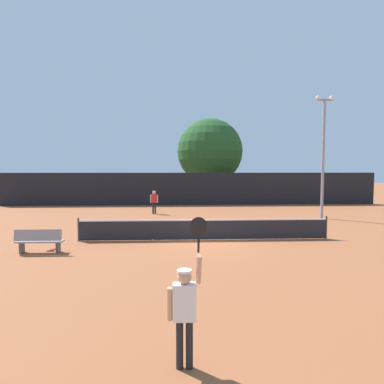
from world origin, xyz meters
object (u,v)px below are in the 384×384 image
object	(u,v)px
light_pole	(323,149)
player_serving	(185,303)
player_receiving	(154,200)
parked_car_near	(113,192)
spare_racket	(53,249)
courtside_bench	(39,241)
large_tree	(210,151)
parked_car_mid	(163,190)
tennis_ball	(153,240)
parked_car_far	(276,191)

from	to	relation	value
light_pole	player_serving	bearing A→B (deg)	-120.19
player_receiving	parked_car_near	size ratio (longest dim) A/B	0.39
spare_racket	player_serving	bearing A→B (deg)	-58.64
parked_car_near	courtside_bench	bearing A→B (deg)	-84.85
parked_car_near	large_tree	bearing A→B (deg)	0.52
parked_car_near	parked_car_mid	distance (m)	5.78
light_pole	parked_car_mid	bearing A→B (deg)	122.78
courtside_bench	parked_car_near	bearing A→B (deg)	93.23
player_receiving	courtside_bench	distance (m)	11.93
courtside_bench	light_pole	world-z (taller)	light_pole
player_receiving	spare_racket	world-z (taller)	player_receiving
courtside_bench	player_serving	bearing A→B (deg)	-55.32
parked_car_mid	light_pole	bearing A→B (deg)	-59.29
spare_racket	large_tree	xyz separation A→B (m)	(8.70, 22.35, 5.10)
player_receiving	tennis_ball	world-z (taller)	player_receiving
player_receiving	spare_racket	bearing A→B (deg)	72.25
tennis_ball	parked_car_mid	distance (m)	23.61
player_receiving	courtside_bench	xyz separation A→B (m)	(-3.77, -11.30, -0.53)
tennis_ball	spare_racket	size ratio (longest dim) A/B	0.13
tennis_ball	large_tree	size ratio (longest dim) A/B	0.01
courtside_bench	parked_car_mid	world-z (taller)	parked_car_mid
player_serving	courtside_bench	xyz separation A→B (m)	(-5.47, 7.91, -0.62)
large_tree	light_pole	bearing A→B (deg)	-67.57
large_tree	parked_car_far	xyz separation A→B (m)	(7.40, 0.56, -4.34)
spare_racket	courtside_bench	distance (m)	0.78
large_tree	parked_car_mid	distance (m)	7.29
player_serving	parked_car_far	bearing A→B (deg)	70.75
tennis_ball	spare_racket	distance (m)	4.25
spare_racket	light_pole	size ratio (longest dim) A/B	0.06
light_pole	parked_car_far	world-z (taller)	light_pole
parked_car_near	player_receiving	bearing A→B (deg)	-64.88
light_pole	large_tree	size ratio (longest dim) A/B	0.93
parked_car_near	player_serving	bearing A→B (deg)	-75.76
courtside_bench	player_receiving	bearing A→B (deg)	71.56
player_receiving	light_pole	bearing A→B (deg)	165.73
player_receiving	courtside_bench	world-z (taller)	player_receiving
parked_car_near	light_pole	bearing A→B (deg)	-40.13
courtside_bench	parked_car_mid	xyz separation A→B (m)	(3.88, 25.69, 0.30)
player_serving	parked_car_near	world-z (taller)	player_serving
player_receiving	large_tree	distance (m)	13.37
large_tree	parked_car_mid	size ratio (longest dim) A/B	2.02
tennis_ball	parked_car_near	bearing A→B (deg)	104.87
courtside_bench	parked_car_far	bearing A→B (deg)	55.00
parked_car_far	light_pole	bearing A→B (deg)	-88.59
large_tree	spare_racket	bearing A→B (deg)	-111.27
player_receiving	courtside_bench	bearing A→B (deg)	71.56
spare_racket	parked_car_near	xyz separation A→B (m)	(-1.63, 22.61, 0.76)
tennis_ball	light_pole	world-z (taller)	light_pole
player_receiving	light_pole	world-z (taller)	light_pole
player_serving	courtside_bench	size ratio (longest dim) A/B	1.39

